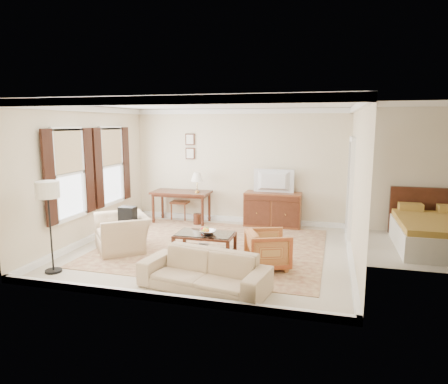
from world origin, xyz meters
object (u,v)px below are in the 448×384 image
at_px(sideboard, 273,210).
at_px(writing_desk, 181,195).
at_px(club_armchair, 122,227).
at_px(coffee_table, 205,239).
at_px(sofa, 204,265).
at_px(striped_armchair, 268,248).
at_px(tv, 273,174).

bearing_deg(sideboard, writing_desk, -175.74).
bearing_deg(club_armchair, coffee_table, 51.24).
bearing_deg(sofa, striped_armchair, 66.35).
bearing_deg(striped_armchair, sofa, 124.14).
height_order(writing_desk, club_armchair, club_armchair).
bearing_deg(sofa, coffee_table, 117.68).
relative_size(tv, coffee_table, 0.85).
relative_size(tv, sofa, 0.47).
relative_size(sideboard, sofa, 0.69).
relative_size(writing_desk, sideboard, 1.07).
xyz_separation_m(writing_desk, sofa, (1.86, -3.93, -0.31)).
xyz_separation_m(sideboard, striped_armchair, (0.33, -2.92, -0.06)).
height_order(writing_desk, tv, tv).
bearing_deg(club_armchair, tv, 95.44).
bearing_deg(tv, sideboard, -90.00).
distance_m(writing_desk, club_armchair, 2.51).
distance_m(writing_desk, sideboard, 2.36).
distance_m(writing_desk, tv, 2.43).
xyz_separation_m(tv, coffee_table, (-0.92, -2.62, -0.96)).
bearing_deg(striped_armchair, coffee_table, 55.81).
height_order(sideboard, club_armchair, club_armchair).
xyz_separation_m(writing_desk, sideboard, (2.34, 0.17, -0.28)).
distance_m(sideboard, club_armchair, 3.76).
distance_m(writing_desk, striped_armchair, 3.84).
bearing_deg(tv, writing_desk, 3.77).
relative_size(writing_desk, sofa, 0.74).
relative_size(sideboard, tv, 1.47).
bearing_deg(writing_desk, tv, 3.77).
bearing_deg(tv, club_armchair, 44.77).
bearing_deg(striped_armchair, writing_desk, 22.58).
height_order(club_armchair, sofa, club_armchair).
bearing_deg(coffee_table, club_armchair, -179.44).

